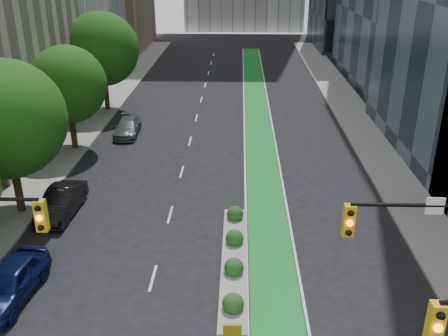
# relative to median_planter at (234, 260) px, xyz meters

# --- Properties ---
(sidewalk_left) EXTENTS (3.60, 90.00, 0.15)m
(sidewalk_left) POSITION_rel_median_planter_xyz_m (-13.00, 17.96, -0.30)
(sidewalk_left) COLOR gray
(sidewalk_left) RESTS_ON ground
(sidewalk_right) EXTENTS (3.60, 90.00, 0.15)m
(sidewalk_right) POSITION_rel_median_planter_xyz_m (10.60, 17.96, -0.30)
(sidewalk_right) COLOR gray
(sidewalk_right) RESTS_ON ground
(bike_lane_paint) EXTENTS (2.20, 70.00, 0.01)m
(bike_lane_paint) POSITION_rel_median_planter_xyz_m (1.80, 22.96, -0.37)
(bike_lane_paint) COLOR #178329
(bike_lane_paint) RESTS_ON ground
(tree_mid) EXTENTS (6.40, 6.40, 8.78)m
(tree_mid) POSITION_rel_median_planter_xyz_m (-12.20, 4.96, 5.20)
(tree_mid) COLOR black
(tree_mid) RESTS_ON ground
(tree_midfar) EXTENTS (5.60, 5.60, 7.76)m
(tree_midfar) POSITION_rel_median_planter_xyz_m (-12.20, 14.96, 4.57)
(tree_midfar) COLOR black
(tree_midfar) RESTS_ON ground
(tree_far) EXTENTS (6.60, 6.60, 9.00)m
(tree_far) POSITION_rel_median_planter_xyz_m (-12.20, 24.96, 5.32)
(tree_far) COLOR black
(tree_far) RESTS_ON ground
(median_planter) EXTENTS (1.20, 10.26, 1.10)m
(median_planter) POSITION_rel_median_planter_xyz_m (0.00, 0.00, 0.00)
(median_planter) COLOR gray
(median_planter) RESTS_ON ground
(parked_car_left_near) EXTENTS (2.30, 4.89, 1.62)m
(parked_car_left_near) POSITION_rel_median_planter_xyz_m (-9.51, -2.63, 0.44)
(parked_car_left_near) COLOR #0B1543
(parked_car_left_near) RESTS_ON ground
(parked_car_left_mid) EXTENTS (1.75, 4.66, 1.52)m
(parked_car_left_mid) POSITION_rel_median_planter_xyz_m (-9.80, 4.85, 0.39)
(parked_car_left_mid) COLOR black
(parked_car_left_mid) RESTS_ON ground
(parked_car_left_far) EXTENTS (1.99, 4.52, 1.29)m
(parked_car_left_far) POSITION_rel_median_planter_xyz_m (-8.89, 18.25, 0.27)
(parked_car_left_far) COLOR #585A5D
(parked_car_left_far) RESTS_ON ground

